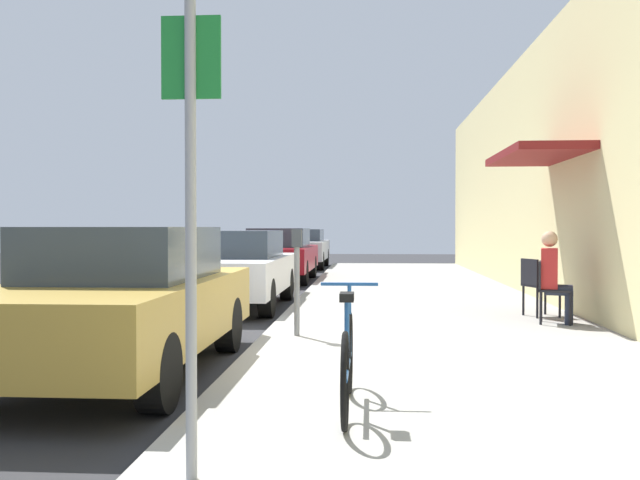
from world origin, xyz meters
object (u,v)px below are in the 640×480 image
Objects in this scene: parked_car_0 at (122,299)px; seated_patron_0 at (554,274)px; parked_car_2 at (279,254)px; cafe_chair_0 at (549,287)px; parked_car_3 at (301,248)px; cafe_chair_1 at (537,283)px; parked_car_1 at (235,268)px; parking_meter at (297,274)px; bicycle_0 at (347,361)px; street_sign at (191,195)px.

parked_car_0 is 3.41× the size of seated_patron_0.
cafe_chair_0 is at bearing -60.72° from parked_car_2.
parked_car_3 is at bearing 90.00° from parked_car_0.
cafe_chair_1 is (4.96, 3.94, -0.13)m from parked_car_0.
parking_meter is at bearing -68.70° from parked_car_1.
seated_patron_0 is (0.06, -0.01, 0.19)m from cafe_chair_0.
bicycle_0 is 5.56m from seated_patron_0.
parked_car_0 is at bearing -90.00° from parked_car_3.
parked_car_0 is 1.00× the size of parked_car_1.
street_sign is at bearing -118.70° from cafe_chair_0.
parked_car_2 is at bearing -90.00° from parked_car_3.
cafe_chair_1 is (2.67, 5.59, 0.14)m from bicycle_0.
parked_car_1 is 1.69× the size of street_sign.
parked_car_3 is 16.48m from parking_meter.
parked_car_3 is 20.03m from bicycle_0.
cafe_chair_1 is (4.96, -14.31, -0.11)m from parked_car_3.
parking_meter is (1.55, -3.98, 0.16)m from parked_car_1.
parking_meter is 5.02m from street_sign.
parked_car_1 is at bearing 159.30° from cafe_chair_1.
cafe_chair_0 is (4.96, 3.20, -0.13)m from parked_car_0.
cafe_chair_1 is (-0.06, 0.76, -0.19)m from seated_patron_0.
parked_car_1 is 1.00× the size of parked_car_3.
parked_car_1 reaches higher than cafe_chair_0.
cafe_chair_1 is at bearing 38.49° from parked_car_0.
parked_car_3 is 15.14m from cafe_chair_1.
street_sign is at bearing -116.11° from cafe_chair_1.
parked_car_0 is 2.83m from bicycle_0.
bicycle_0 is at bearing -83.44° from parked_car_3.
seated_patron_0 is at bearing -85.74° from cafe_chair_1.
parked_car_3 is at bearing 90.00° from parked_car_1.
cafe_chair_0 is at bearing 32.85° from parked_car_0.
seated_patron_0 is at bearing -27.68° from parked_car_1.
parking_meter is at bearing -81.36° from parked_car_2.
cafe_chair_0 is 1.00× the size of cafe_chair_1.
cafe_chair_0 is 0.20m from seated_patron_0.
seated_patron_0 is at bearing -60.48° from parked_car_2.
parking_meter is at bearing 89.42° from street_sign.
street_sign is at bearing -118.22° from bicycle_0.
seated_patron_0 is at bearing 32.42° from parked_car_0.
bicycle_0 is 5.54m from cafe_chair_0.
parked_car_2 is at bearing 99.48° from bicycle_0.
bicycle_0 is (2.29, -7.47, -0.25)m from parked_car_1.
parked_car_2 reaches higher than cafe_chair_0.
parked_car_0 is at bearing -141.51° from cafe_chair_1.
cafe_chair_0 is (4.96, -2.62, -0.10)m from parked_car_1.
cafe_chair_0 is at bearing -71.76° from parked_car_3.
parked_car_3 reaches higher than cafe_chair_0.
parked_car_2 is 1.00× the size of parked_car_3.
parked_car_2 reaches higher than parked_car_3.
parked_car_2 is (0.00, 6.23, 0.01)m from parked_car_1.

